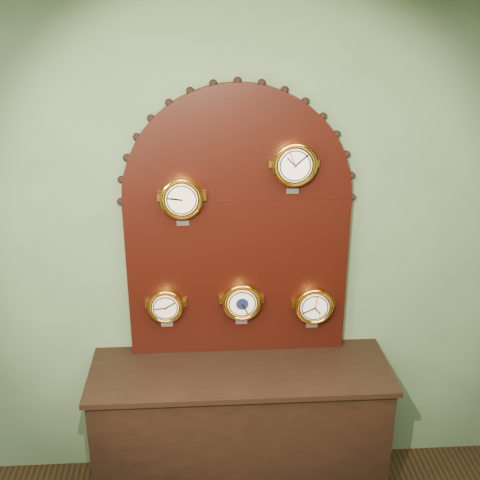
{
  "coord_description": "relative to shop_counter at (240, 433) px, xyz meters",
  "views": [
    {
      "loc": [
        -0.18,
        -0.61,
        2.73
      ],
      "look_at": [
        0.0,
        2.25,
        1.58
      ],
      "focal_mm": 46.04,
      "sensor_mm": 36.0,
      "label": 1
    }
  ],
  "objects": [
    {
      "name": "hygrometer",
      "position": [
        -0.4,
        0.15,
        0.75
      ],
      "size": [
        0.19,
        0.08,
        0.25
      ],
      "color": "gold",
      "rests_on": "display_board"
    },
    {
      "name": "roman_clock",
      "position": [
        -0.29,
        0.15,
        1.36
      ],
      "size": [
        0.22,
        0.08,
        0.27
      ],
      "color": "gold",
      "rests_on": "display_board"
    },
    {
      "name": "display_board",
      "position": [
        0.0,
        0.22,
        1.23
      ],
      "size": [
        1.26,
        0.06,
        1.53
      ],
      "color": "black",
      "rests_on": "shop_counter"
    },
    {
      "name": "barometer",
      "position": [
        0.02,
        0.15,
        0.76
      ],
      "size": [
        0.22,
        0.08,
        0.27
      ],
      "color": "gold",
      "rests_on": "display_board"
    },
    {
      "name": "wall_back",
      "position": [
        0.0,
        0.27,
        1.0
      ],
      "size": [
        4.0,
        0.0,
        4.0
      ],
      "primitive_type": "plane",
      "rotation": [
        1.57,
        0.0,
        0.0
      ],
      "color": "#4A6444",
      "rests_on": "ground"
    },
    {
      "name": "arabic_clock",
      "position": [
        0.28,
        0.15,
        1.53
      ],
      "size": [
        0.23,
        0.08,
        0.28
      ],
      "color": "gold",
      "rests_on": "display_board"
    },
    {
      "name": "shop_counter",
      "position": [
        0.0,
        0.0,
        0.0
      ],
      "size": [
        1.6,
        0.5,
        0.8
      ],
      "primitive_type": "cube",
      "color": "black",
      "rests_on": "ground_plane"
    },
    {
      "name": "tide_clock",
      "position": [
        0.42,
        0.15,
        0.73
      ],
      "size": [
        0.21,
        0.08,
        0.27
      ],
      "color": "gold",
      "rests_on": "display_board"
    }
  ]
}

